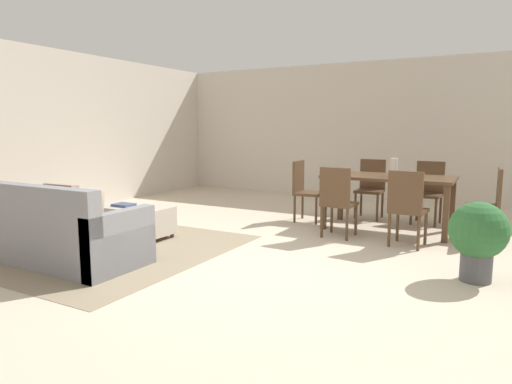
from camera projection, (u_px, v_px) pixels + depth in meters
ground_plane at (264, 265)px, 4.68m from camera, size 10.80×10.80×0.00m
wall_back at (384, 131)px, 8.82m from camera, size 9.00×0.12×2.70m
wall_left at (27, 132)px, 7.08m from camera, size 0.12×11.00×2.70m
area_rug at (97, 246)px, 5.42m from camera, size 3.00×2.80×0.01m
couch at (51, 233)px, 4.82m from camera, size 2.08×0.85×0.86m
ottoman_table at (129, 219)px, 5.90m from camera, size 1.15×0.55×0.41m
dining_table at (388, 183)px, 6.22m from camera, size 1.71×0.86×0.76m
dining_chair_near_left at (337, 198)px, 5.78m from camera, size 0.42×0.42×0.92m
dining_chair_near_right at (407, 204)px, 5.32m from camera, size 0.43×0.43×0.92m
dining_chair_far_left at (371, 185)px, 7.11m from camera, size 0.41×0.41×0.92m
dining_chair_far_right at (428, 189)px, 6.70m from camera, size 0.43×0.43×0.92m
dining_chair_head_east at (490, 200)px, 5.65m from camera, size 0.42×0.42×0.92m
dining_chair_head_west at (304, 187)px, 6.85m from camera, size 0.42×0.42×0.92m
vase_centerpiece at (394, 167)px, 6.14m from camera, size 0.10×0.10×0.25m
book_on_ottoman at (124, 205)px, 5.84m from camera, size 0.26×0.20×0.03m
potted_plant at (478, 235)px, 4.14m from camera, size 0.53×0.53×0.75m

